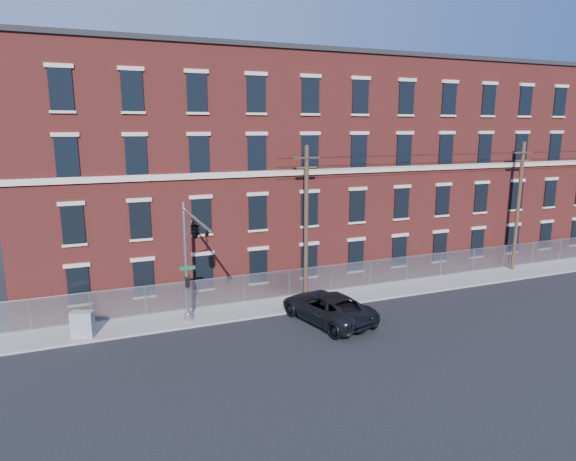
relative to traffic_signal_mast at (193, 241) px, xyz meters
The scene contains 10 objects.
ground 8.35m from the traffic_signal_mast, 19.98° to the right, with size 140.00×140.00×0.00m, color black.
sidewalk 18.98m from the traffic_signal_mast, ahead, with size 65.00×3.00×0.12m, color gray.
mill_building 21.67m from the traffic_signal_mast, 33.14° to the left, with size 55.30×14.32×16.30m.
chain_link_fence 18.97m from the traffic_signal_mast, 12.89° to the left, with size 59.06×0.06×1.85m.
traffic_signal_mast is the anchor object (origin of this frame).
utility_pole_near 8.70m from the traffic_signal_mast, 23.14° to the left, with size 1.80×0.28×10.00m.
utility_pole_mid 26.22m from the traffic_signal_mast, ahead, with size 1.80×0.28×10.00m.
overhead_wires 26.49m from the traffic_signal_mast, ahead, with size 40.00×0.62×0.62m.
pickup_truck 8.87m from the traffic_signal_mast, ahead, with size 2.92×6.33×1.76m, color black.
utility_cabinet 7.57m from the traffic_signal_mast, 160.51° to the left, with size 1.15×0.58×1.44m, color gray.
Camera 1 is at (-10.76, -23.17, 11.22)m, focal length 31.01 mm.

